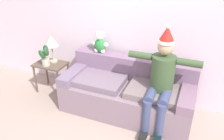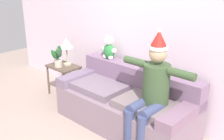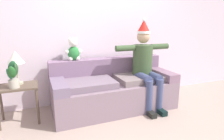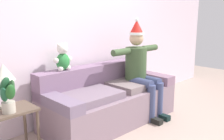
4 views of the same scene
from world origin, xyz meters
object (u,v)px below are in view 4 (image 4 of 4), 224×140
object	(u,v)px
couch	(109,100)
teddy_bear	(63,58)
table_lamp	(4,74)
side_table	(9,118)
potted_plant	(8,96)
person_seated	(141,67)

from	to	relation	value
couch	teddy_bear	world-z (taller)	teddy_bear
teddy_bear	table_lamp	size ratio (longest dim) A/B	0.77
side_table	potted_plant	bearing A→B (deg)	-102.18
person_seated	table_lamp	distance (m)	2.04
teddy_bear	table_lamp	xyz separation A→B (m)	(-0.88, -0.17, -0.06)
person_seated	potted_plant	distance (m)	2.06
teddy_bear	table_lamp	distance (m)	0.89
person_seated	potted_plant	xyz separation A→B (m)	(-2.06, 0.09, -0.03)
couch	potted_plant	size ratio (longest dim) A/B	5.21
person_seated	side_table	world-z (taller)	person_seated
table_lamp	teddy_bear	bearing A→B (deg)	10.94
teddy_bear	side_table	distance (m)	1.07
person_seated	teddy_bear	distance (m)	1.24
person_seated	table_lamp	world-z (taller)	person_seated
couch	teddy_bear	bearing A→B (deg)	155.75
table_lamp	potted_plant	distance (m)	0.27
couch	potted_plant	distance (m)	1.58
side_table	potted_plant	xyz separation A→B (m)	(-0.02, -0.10, 0.28)
couch	table_lamp	bearing A→B (deg)	175.97
table_lamp	potted_plant	xyz separation A→B (m)	(-0.04, -0.18, -0.20)
teddy_bear	side_table	size ratio (longest dim) A/B	0.66
couch	potted_plant	xyz separation A→B (m)	(-1.52, -0.07, 0.42)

